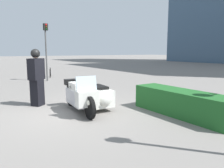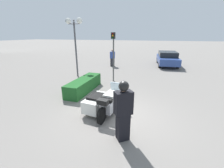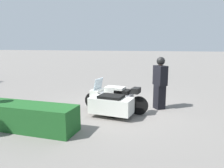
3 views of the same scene
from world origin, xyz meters
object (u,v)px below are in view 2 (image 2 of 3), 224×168
(hedge_bush_curbside, at_px, (84,85))
(police_motorcycle, at_px, (104,101))
(pedestrian_bystander, at_px, (112,58))
(officer_rider, at_px, (123,110))
(twin_lamp_post, at_px, (74,30))
(traffic_light_near, at_px, (113,50))
(parked_car_background, at_px, (167,58))

(hedge_bush_curbside, bearing_deg, police_motorcycle, -134.36)
(pedestrian_bystander, bearing_deg, officer_rider, -54.73)
(twin_lamp_post, bearing_deg, traffic_light_near, -97.30)
(traffic_light_near, bearing_deg, police_motorcycle, 18.64)
(officer_rider, xyz_separation_m, twin_lamp_post, (6.16, 5.12, 2.42))
(hedge_bush_curbside, bearing_deg, twin_lamp_post, 36.19)
(officer_rider, bearing_deg, police_motorcycle, 0.38)
(traffic_light_near, bearing_deg, officer_rider, 26.34)
(officer_rider, height_order, parked_car_background, officer_rider)
(officer_rider, height_order, pedestrian_bystander, officer_rider)
(police_motorcycle, bearing_deg, officer_rider, -136.76)
(police_motorcycle, distance_m, parked_car_background, 11.69)
(hedge_bush_curbside, relative_size, parked_car_background, 0.63)
(officer_rider, height_order, twin_lamp_post, twin_lamp_post)
(hedge_bush_curbside, bearing_deg, pedestrian_bystander, 4.54)
(officer_rider, xyz_separation_m, hedge_bush_curbside, (3.41, 3.11, -0.64))
(hedge_bush_curbside, xyz_separation_m, traffic_light_near, (2.36, -1.02, 1.79))
(traffic_light_near, bearing_deg, pedestrian_bystander, -155.47)
(officer_rider, bearing_deg, pedestrian_bystander, -18.24)
(police_motorcycle, height_order, pedestrian_bystander, pedestrian_bystander)
(parked_car_background, height_order, pedestrian_bystander, pedestrian_bystander)
(hedge_bush_curbside, distance_m, pedestrian_bystander, 7.29)
(police_motorcycle, xyz_separation_m, pedestrian_bystander, (9.15, 2.52, 0.39))
(police_motorcycle, height_order, parked_car_background, parked_car_background)
(traffic_light_near, relative_size, parked_car_background, 0.68)
(parked_car_background, bearing_deg, officer_rider, 167.65)
(police_motorcycle, height_order, hedge_bush_curbside, police_motorcycle)
(officer_rider, relative_size, twin_lamp_post, 0.45)
(hedge_bush_curbside, xyz_separation_m, twin_lamp_post, (2.75, 2.01, 3.06))
(pedestrian_bystander, bearing_deg, traffic_light_near, -55.71)
(traffic_light_near, height_order, parked_car_background, traffic_light_near)
(police_motorcycle, relative_size, traffic_light_near, 0.72)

